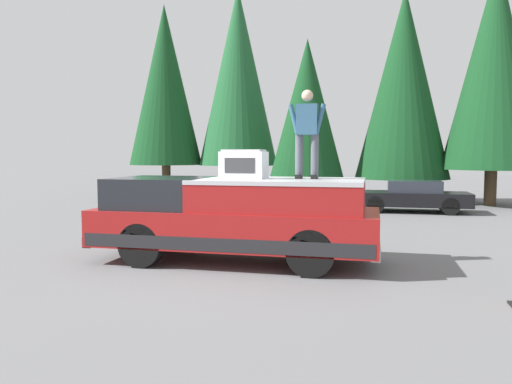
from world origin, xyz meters
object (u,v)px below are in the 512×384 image
at_px(parked_car_black, 412,196).
at_px(parked_car_grey, 253,195).
at_px(person_on_truck_bed, 307,132).
at_px(pickup_truck, 236,218).
at_px(compressor_unit, 244,164).

relative_size(parked_car_black, parked_car_grey, 1.00).
bearing_deg(person_on_truck_bed, parked_car_black, -15.65).
distance_m(person_on_truck_bed, parked_car_black, 10.00).
height_order(person_on_truck_bed, parked_car_grey, person_on_truck_bed).
height_order(pickup_truck, compressor_unit, compressor_unit).
xyz_separation_m(compressor_unit, parked_car_grey, (8.89, 1.99, -1.35)).
bearing_deg(compressor_unit, person_on_truck_bed, -79.89).
relative_size(compressor_unit, parked_car_grey, 0.20).
distance_m(parked_car_black, parked_car_grey, 5.87).
distance_m(pickup_truck, person_on_truck_bed, 2.18).
xyz_separation_m(person_on_truck_bed, parked_car_grey, (8.68, 3.18, -1.97)).
bearing_deg(parked_car_black, compressor_unit, 158.34).
xyz_separation_m(pickup_truck, parked_car_black, (9.60, -4.02, -0.29)).
relative_size(person_on_truck_bed, parked_car_black, 0.41).
bearing_deg(parked_car_grey, person_on_truck_bed, -159.90).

